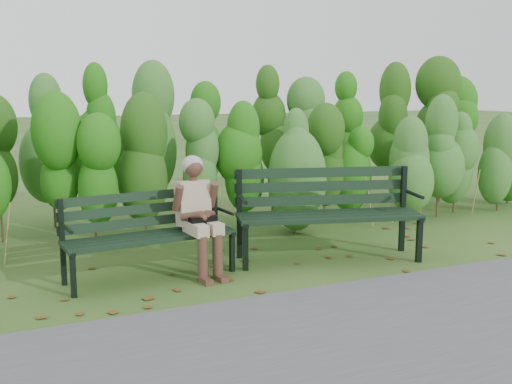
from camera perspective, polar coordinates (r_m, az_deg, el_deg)
name	(u,v)px	position (r m, az deg, el deg)	size (l,w,h in m)	color
ground	(269,264)	(6.67, 1.23, -6.83)	(80.00, 80.00, 0.00)	#2B5719
footpath	(390,337)	(4.88, 12.63, -13.33)	(60.00, 2.50, 0.01)	#474749
hedge_band	(210,138)	(8.14, -4.36, 5.16)	(11.04, 1.67, 2.42)	#47381E
leaf_litter	(257,269)	(6.46, 0.10, -7.34)	(5.93, 2.26, 0.01)	brown
bench_left	(147,228)	(6.22, -10.34, -3.37)	(1.77, 0.72, 0.86)	black
bench_right	(326,206)	(6.82, 6.70, -1.32)	(2.14, 1.17, 1.02)	black
seated_woman	(198,208)	(6.20, -5.56, -1.52)	(0.49, 0.72, 1.23)	tan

